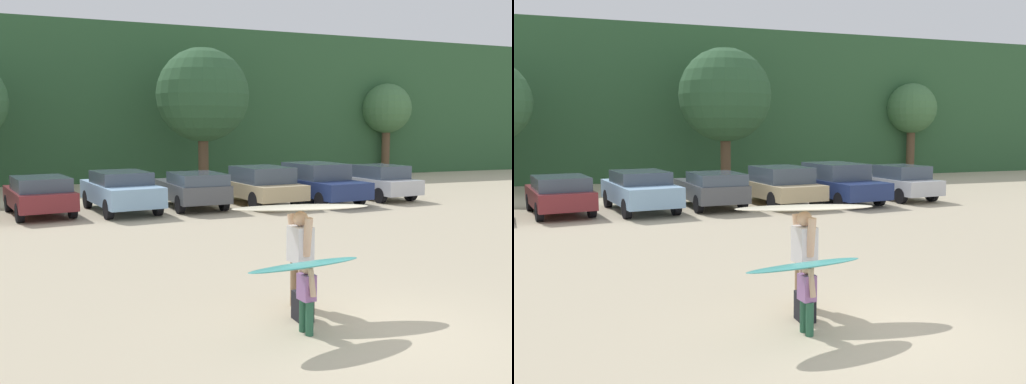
# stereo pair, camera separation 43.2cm
# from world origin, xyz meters

# --- Properties ---
(ground_plane) EXTENTS (120.00, 120.00, 0.00)m
(ground_plane) POSITION_xyz_m (0.00, 0.00, 0.00)
(ground_plane) COLOR #C1B293
(hillside_ridge) EXTENTS (108.00, 12.00, 8.51)m
(hillside_ridge) POSITION_xyz_m (0.00, 30.12, 4.25)
(hillside_ridge) COLOR #2D5633
(hillside_ridge) RESTS_ON ground_plane
(tree_center_left) EXTENTS (4.59, 4.59, 6.85)m
(tree_center_left) POSITION_xyz_m (3.02, 20.42, 4.53)
(tree_center_left) COLOR brown
(tree_center_left) RESTS_ON ground_plane
(tree_left) EXTENTS (3.08, 3.08, 5.69)m
(tree_left) POSITION_xyz_m (15.82, 23.62, 4.08)
(tree_left) COLOR brown
(tree_left) RESTS_ON ground_plane
(parked_car_maroon) EXTENTS (2.44, 4.23, 1.34)m
(parked_car_maroon) POSITION_xyz_m (-4.64, 13.56, 0.73)
(parked_car_maroon) COLOR maroon
(parked_car_maroon) RESTS_ON ground_plane
(parked_car_sky_blue) EXTENTS (2.48, 4.70, 1.44)m
(parked_car_sky_blue) POSITION_xyz_m (-1.96, 13.44, 0.78)
(parked_car_sky_blue) COLOR #84ADD1
(parked_car_sky_blue) RESTS_ON ground_plane
(parked_car_dark_gray) EXTENTS (2.06, 4.14, 1.35)m
(parked_car_dark_gray) POSITION_xyz_m (0.64, 13.48, 0.74)
(parked_car_dark_gray) COLOR #4C4F54
(parked_car_dark_gray) RESTS_ON ground_plane
(parked_car_tan) EXTENTS (2.43, 4.91, 1.49)m
(parked_car_tan) POSITION_xyz_m (3.25, 13.45, 0.78)
(parked_car_tan) COLOR tan
(parked_car_tan) RESTS_ON ground_plane
(parked_car_navy) EXTENTS (2.44, 4.80, 1.56)m
(parked_car_navy) POSITION_xyz_m (5.73, 13.33, 0.80)
(parked_car_navy) COLOR navy
(parked_car_navy) RESTS_ON ground_plane
(parked_car_silver) EXTENTS (2.10, 4.36, 1.42)m
(parked_car_silver) POSITION_xyz_m (8.52, 13.44, 0.73)
(parked_car_silver) COLOR silver
(parked_car_silver) RESTS_ON ground_plane
(person_adult) EXTENTS (0.34, 0.71, 1.62)m
(person_adult) POSITION_xyz_m (-0.64, 1.51, 0.92)
(person_adult) COLOR #8C6B4C
(person_adult) RESTS_ON ground_plane
(person_child) EXTENTS (0.22, 0.45, 1.04)m
(person_child) POSITION_xyz_m (-1.05, 0.43, 0.59)
(person_child) COLOR #26593F
(person_child) RESTS_ON ground_plane
(surfboard_cream) EXTENTS (2.36, 1.02, 0.08)m
(surfboard_cream) POSITION_xyz_m (-0.67, 1.44, 1.69)
(surfboard_cream) COLOR beige
(surfboard_teal) EXTENTS (1.90, 0.81, 0.14)m
(surfboard_teal) POSITION_xyz_m (-1.15, 0.29, 1.06)
(surfboard_teal) COLOR teal
(backpack_dropped) EXTENTS (0.24, 0.34, 0.45)m
(backpack_dropped) POSITION_xyz_m (-0.86, 0.96, 0.22)
(backpack_dropped) COLOR black
(backpack_dropped) RESTS_ON ground_plane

